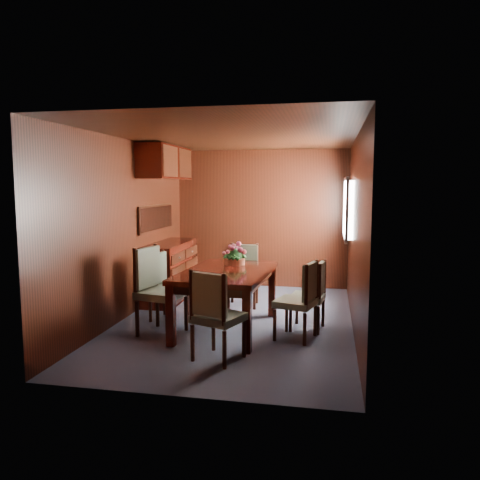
% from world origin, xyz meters
% --- Properties ---
extents(ground, '(4.50, 4.50, 0.00)m').
position_xyz_m(ground, '(0.00, 0.00, 0.00)').
color(ground, '#3D4053').
rests_on(ground, ground).
extents(room_shell, '(3.06, 4.52, 2.41)m').
position_xyz_m(room_shell, '(-0.10, 0.33, 1.63)').
color(room_shell, black).
rests_on(room_shell, ground).
extents(sideboard, '(0.48, 1.40, 0.90)m').
position_xyz_m(sideboard, '(-1.25, 1.00, 0.45)').
color(sideboard, black).
rests_on(sideboard, ground).
extents(dining_table, '(1.09, 1.66, 0.75)m').
position_xyz_m(dining_table, '(-0.04, -0.35, 0.64)').
color(dining_table, black).
rests_on(dining_table, ground).
extents(chair_left_near, '(0.57, 0.59, 1.06)m').
position_xyz_m(chair_left_near, '(-0.86, -0.64, 0.59)').
color(chair_left_near, black).
rests_on(chair_left_near, ground).
extents(chair_left_far, '(0.48, 0.49, 0.91)m').
position_xyz_m(chair_left_far, '(-0.96, -0.07, 0.50)').
color(chair_left_far, black).
rests_on(chair_left_far, ground).
extents(chair_right_near, '(0.52, 0.53, 0.92)m').
position_xyz_m(chair_right_near, '(0.89, -0.55, 0.51)').
color(chair_right_near, black).
rests_on(chair_right_near, ground).
extents(chair_right_far, '(0.45, 0.46, 0.86)m').
position_xyz_m(chair_right_far, '(1.00, -0.16, 0.48)').
color(chair_right_far, black).
rests_on(chair_right_far, ground).
extents(chair_head, '(0.57, 0.56, 0.95)m').
position_xyz_m(chair_head, '(0.07, -1.42, 0.53)').
color(chair_head, black).
rests_on(chair_head, ground).
extents(chair_foot, '(0.46, 0.44, 0.92)m').
position_xyz_m(chair_foot, '(-0.06, 0.88, 0.51)').
color(chair_foot, black).
rests_on(chair_foot, ground).
extents(flower_centerpiece, '(0.30, 0.30, 0.30)m').
position_xyz_m(flower_centerpiece, '(-0.03, 0.06, 0.89)').
color(flower_centerpiece, '#C3603B').
rests_on(flower_centerpiece, dining_table).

